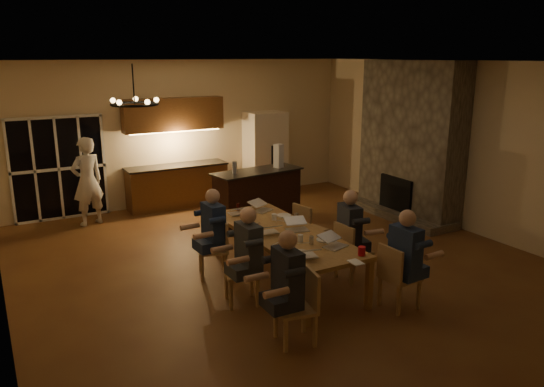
{
  "coord_description": "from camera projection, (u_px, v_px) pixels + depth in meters",
  "views": [
    {
      "loc": [
        -4.03,
        -6.84,
        3.3
      ],
      "look_at": [
        -0.06,
        0.3,
        1.15
      ],
      "focal_mm": 35.0,
      "sensor_mm": 36.0,
      "label": 1
    }
  ],
  "objects": [
    {
      "name": "plate_far",
      "position": [
        284.0,
        215.0,
        8.64
      ],
      "size": [
        0.23,
        0.23,
        0.02
      ],
      "primitive_type": "cylinder",
      "color": "white",
      "rests_on": "dining_table"
    },
    {
      "name": "laptop_e",
      "position": [
        239.0,
        207.0,
        8.72
      ],
      "size": [
        0.34,
        0.31,
        0.23
      ],
      "primitive_type": null,
      "rotation": [
        0.0,
        0.0,
        3.05
      ],
      "color": "silver",
      "rests_on": "dining_table"
    },
    {
      "name": "laptop_f",
      "position": [
        263.0,
        204.0,
        8.89
      ],
      "size": [
        0.41,
        0.39,
        0.23
      ],
      "primitive_type": null,
      "rotation": [
        0.0,
        0.0,
        0.44
      ],
      "color": "silver",
      "rests_on": "dining_table"
    },
    {
      "name": "redcup_mid",
      "position": [
        243.0,
        224.0,
        8.01
      ],
      "size": [
        0.1,
        0.1,
        0.12
      ],
      "primitive_type": "cylinder",
      "color": "#B70C1A",
      "rests_on": "dining_table"
    },
    {
      "name": "laptop_b",
      "position": [
        336.0,
        239.0,
        7.21
      ],
      "size": [
        0.39,
        0.36,
        0.23
      ],
      "primitive_type": null,
      "rotation": [
        0.0,
        0.0,
        0.3
      ],
      "color": "silver",
      "rests_on": "dining_table"
    },
    {
      "name": "refrigerator",
      "position": [
        265.0,
        154.0,
        12.66
      ],
      "size": [
        0.9,
        0.68,
        2.0
      ],
      "primitive_type": "cube",
      "color": "#EFE0C8",
      "rests_on": "ground"
    },
    {
      "name": "chair_right_far",
      "position": [
        310.0,
        229.0,
        8.96
      ],
      "size": [
        0.51,
        0.51,
        0.89
      ],
      "primitive_type": null,
      "rotation": [
        0.0,
        0.0,
        1.75
      ],
      "color": "tan",
      "rests_on": "ground"
    },
    {
      "name": "mug_mid",
      "position": [
        274.0,
        217.0,
        8.42
      ],
      "size": [
        0.08,
        0.08,
        0.1
      ],
      "primitive_type": "cylinder",
      "color": "white",
      "rests_on": "dining_table"
    },
    {
      "name": "can_cola",
      "position": [
        238.0,
        207.0,
        8.95
      ],
      "size": [
        0.06,
        0.06,
        0.12
      ],
      "primitive_type": "cylinder",
      "color": "#3F0F0C",
      "rests_on": "dining_table"
    },
    {
      "name": "standing_person",
      "position": [
        87.0,
        181.0,
        10.42
      ],
      "size": [
        0.74,
        0.59,
        1.76
      ],
      "primitive_type": "imported",
      "rotation": [
        0.0,
        0.0,
        3.44
      ],
      "color": "white",
      "rests_on": "ground"
    },
    {
      "name": "fireplace",
      "position": [
        411.0,
        140.0,
        10.86
      ],
      "size": [
        0.58,
        2.5,
        3.2
      ],
      "primitive_type": "cube",
      "color": "#6C6355",
      "rests_on": "ground"
    },
    {
      "name": "bar_bottle",
      "position": [
        235.0,
        168.0,
        10.15
      ],
      "size": [
        0.09,
        0.09,
        0.24
      ],
      "primitive_type": "cylinder",
      "color": "#99999E",
      "rests_on": "bar_island"
    },
    {
      "name": "right_wall",
      "position": [
        468.0,
        148.0,
        10.0
      ],
      "size": [
        0.04,
        9.0,
        3.2
      ],
      "primitive_type": "cube",
      "color": "beige",
      "rests_on": "ground"
    },
    {
      "name": "dining_table",
      "position": [
        284.0,
        255.0,
        7.97
      ],
      "size": [
        1.1,
        2.94,
        0.75
      ],
      "primitive_type": "cube",
      "color": "#B38447",
      "rests_on": "ground"
    },
    {
      "name": "person_right_near",
      "position": [
        405.0,
        260.0,
        6.93
      ],
      "size": [
        0.64,
        0.64,
        1.38
      ],
      "primitive_type": null,
      "rotation": [
        0.0,
        0.0,
        1.64
      ],
      "color": "navy",
      "rests_on": "ground"
    },
    {
      "name": "plate_near",
      "position": [
        325.0,
        240.0,
        7.5
      ],
      "size": [
        0.23,
        0.23,
        0.02
      ],
      "primitive_type": "cylinder",
      "color": "white",
      "rests_on": "dining_table"
    },
    {
      "name": "french_doors",
      "position": [
        59.0,
        169.0,
        10.75
      ],
      "size": [
        1.86,
        0.08,
        2.1
      ],
      "primitive_type": "cube",
      "color": "black",
      "rests_on": "ground"
    },
    {
      "name": "chair_right_near",
      "position": [
        400.0,
        276.0,
        7.04
      ],
      "size": [
        0.46,
        0.46,
        0.89
      ],
      "primitive_type": null,
      "rotation": [
        0.0,
        0.0,
        1.61
      ],
      "color": "tan",
      "rests_on": "ground"
    },
    {
      "name": "plate_left",
      "position": [
        300.0,
        253.0,
        6.98
      ],
      "size": [
        0.28,
        0.28,
        0.02
      ],
      "primitive_type": "cylinder",
      "color": "white",
      "rests_on": "dining_table"
    },
    {
      "name": "bar_blender",
      "position": [
        279.0,
        156.0,
        10.69
      ],
      "size": [
        0.19,
        0.19,
        0.48
      ],
      "primitive_type": "cube",
      "rotation": [
        0.0,
        0.0,
        0.33
      ],
      "color": "silver",
      "rests_on": "bar_island"
    },
    {
      "name": "person_left_far",
      "position": [
        214.0,
        233.0,
        7.98
      ],
      "size": [
        0.63,
        0.63,
        1.38
      ],
      "primitive_type": null,
      "rotation": [
        0.0,
        0.0,
        -1.52
      ],
      "color": "navy",
      "rests_on": "ground"
    },
    {
      "name": "chair_left_near",
      "position": [
        295.0,
        308.0,
        6.16
      ],
      "size": [
        0.52,
        0.52,
        0.89
      ],
      "primitive_type": null,
      "rotation": [
        0.0,
        0.0,
        -1.76
      ],
      "color": "tan",
      "rests_on": "ground"
    },
    {
      "name": "laptop_a",
      "position": [
        304.0,
        248.0,
        6.87
      ],
      "size": [
        0.37,
        0.34,
        0.23
      ],
      "primitive_type": null,
      "rotation": [
        0.0,
        0.0,
        2.93
      ],
      "color": "silver",
      "rests_on": "dining_table"
    },
    {
      "name": "back_wall",
      "position": [
        183.0,
        133.0,
        11.93
      ],
      "size": [
        8.0,
        0.04,
        3.2
      ],
      "primitive_type": "cube",
      "color": "beige",
      "rests_on": "ground"
    },
    {
      "name": "floor",
      "position": [
        284.0,
        267.0,
        8.51
      ],
      "size": [
        9.0,
        9.0,
        0.0
      ],
      "primitive_type": "plane",
      "color": "brown",
      "rests_on": "ground"
    },
    {
      "name": "mug_front",
      "position": [
        300.0,
        238.0,
        7.44
      ],
      "size": [
        0.07,
        0.07,
        0.1
      ],
      "primitive_type": "cylinder",
      "color": "white",
      "rests_on": "dining_table"
    },
    {
      "name": "laptop_c",
      "position": [
        267.0,
        226.0,
        7.79
      ],
      "size": [
        0.34,
        0.31,
        0.23
      ],
      "primitive_type": null,
      "rotation": [
        0.0,
        0.0,
        3.05
      ],
      "color": "silver",
      "rests_on": "dining_table"
    },
    {
      "name": "can_silver",
      "position": [
        311.0,
        240.0,
        7.33
      ],
      "size": [
        0.06,
        0.06,
        0.12
      ],
      "primitive_type": "cylinder",
      "color": "#B2B2B7",
      "rests_on": "dining_table"
    },
    {
      "name": "laptop_d",
      "position": [
        297.0,
        223.0,
        7.9
      ],
      "size": [
        0.38,
        0.35,
        0.23
      ],
      "primitive_type": null,
      "rotation": [
        0.0,
        0.0,
        -0.23
      ],
      "color": "silver",
      "rests_on": "dining_table"
    },
    {
      "name": "bar_island",
      "position": [
        257.0,
        197.0,
        10.61
      ],
      "size": [
        1.9,
        0.91,
        1.08
      ],
      "primitive_type": "cube",
      "rotation": [
        0.0,
        0.0,
        0.13
      ],
      "color": "black",
      "rests_on": "ground"
    },
    {
      "name": "mug_back",
      "position": [
        244.0,
        219.0,
        8.33
      ],
      "size": [
        0.08,
        0.08,
        0.1
      ],
      "primitive_type": "cylinder",
      "color": "white",
      "rests_on": "dining_table"
    },
    {
      "name": "redcup_near",
      "position": [
        362.0,
        251.0,
        6.92
      ],
      "size": [
        0.1,
        0.1,
        0.12
      ],
      "primitive_type": "cylinder",
      "color": "#B70C1A",
      "rests_on": "dining_table"
    },
    {
      "name": "chair_left_far",
      "position": [
        213.0,
        249.0,
        8.04
      ],
      "size": [
        0.55,
        0.55,
        0.89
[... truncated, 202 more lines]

